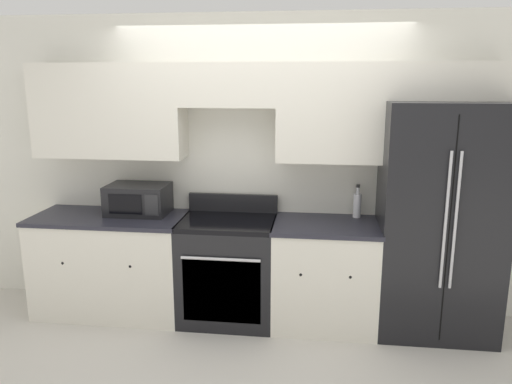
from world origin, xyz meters
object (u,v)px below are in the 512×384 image
Objects in this scene: oven_range at (228,269)px; refrigerator at (437,219)px; bottle at (357,204)px; microwave at (138,199)px.

refrigerator reaches higher than oven_range.
refrigerator is 0.65m from bottle.
oven_range is at bearing -177.64° from refrigerator.
refrigerator is at bearing -0.76° from microwave.
refrigerator is 6.60× the size of bottle.
refrigerator is at bearing -13.98° from bottle.
bottle is (1.09, 0.23, 0.55)m from oven_range.
oven_range is at bearing -7.30° from microwave.
refrigerator is 2.54m from microwave.
bottle is at bearing 166.02° from refrigerator.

